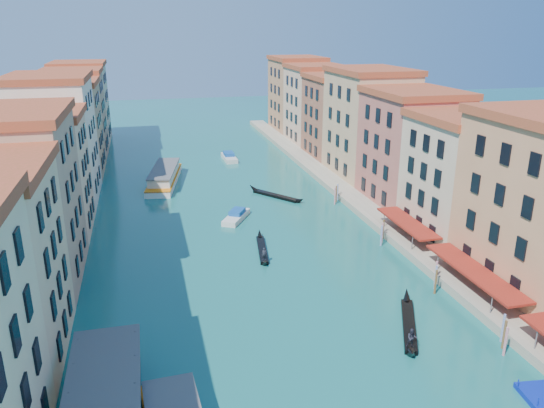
{
  "coord_description": "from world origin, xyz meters",
  "views": [
    {
      "loc": [
        -11.71,
        -21.88,
        28.38
      ],
      "look_at": [
        3.52,
        39.99,
        6.85
      ],
      "focal_mm": 35.0,
      "sensor_mm": 36.0,
      "label": 1
    }
  ],
  "objects": [
    {
      "name": "gondola_right",
      "position": [
        12.29,
        19.13,
        0.49
      ],
      "size": [
        6.23,
        11.92,
        2.54
      ],
      "rotation": [
        0.0,
        0.0,
        -0.44
      ],
      "color": "black",
      "rests_on": "ground"
    },
    {
      "name": "motorboat_mid",
      "position": [
        1.28,
        53.83,
        0.56
      ],
      "size": [
        5.41,
        7.17,
        1.45
      ],
      "rotation": [
        0.0,
        0.0,
        -0.52
      ],
      "color": "silver",
      "rests_on": "ground"
    },
    {
      "name": "gondola_far",
      "position": [
        9.76,
        63.38,
        0.37
      ],
      "size": [
        8.28,
        10.66,
        1.78
      ],
      "rotation": [
        0.0,
        0.0,
        0.64
      ],
      "color": "black",
      "rests_on": "ground"
    },
    {
      "name": "restaurant_awnings",
      "position": [
        22.19,
        23.0,
        2.99
      ],
      "size": [
        3.2,
        44.55,
        3.12
      ],
      "color": "maroon",
      "rests_on": "ground"
    },
    {
      "name": "right_bank_palazzos",
      "position": [
        30.0,
        65.0,
        9.75
      ],
      "size": [
        12.8,
        128.4,
        21.0
      ],
      "color": "#AE4C3D",
      "rests_on": "ground"
    },
    {
      "name": "quay",
      "position": [
        22.0,
        65.0,
        0.5
      ],
      "size": [
        4.0,
        140.0,
        1.0
      ],
      "primitive_type": "cube",
      "color": "gray",
      "rests_on": "ground"
    },
    {
      "name": "gondola_fore",
      "position": [
        2.43,
        41.0,
        0.38
      ],
      "size": [
        2.51,
        11.23,
        2.24
      ],
      "rotation": [
        0.0,
        0.0,
        -0.15
      ],
      "color": "black",
      "rests_on": "ground"
    },
    {
      "name": "mooring_poles_right",
      "position": [
        19.1,
        28.8,
        1.3
      ],
      "size": [
        1.44,
        54.24,
        3.2
      ],
      "color": "brown",
      "rests_on": "ground"
    },
    {
      "name": "left_bank_palazzos",
      "position": [
        -26.0,
        64.68,
        9.71
      ],
      "size": [
        12.8,
        128.4,
        21.0
      ],
      "color": "beige",
      "rests_on": "ground"
    },
    {
      "name": "vaporetto_far",
      "position": [
        -8.41,
        76.8,
        1.32
      ],
      "size": [
        7.9,
        20.13,
        2.92
      ],
      "rotation": [
        0.0,
        0.0,
        -0.18
      ],
      "color": "white",
      "rests_on": "ground"
    },
    {
      "name": "motorboat_far",
      "position": [
        6.47,
        91.89,
        0.64
      ],
      "size": [
        2.62,
        7.98,
        1.65
      ],
      "rotation": [
        0.0,
        0.0,
        0.02
      ],
      "color": "beige",
      "rests_on": "ground"
    }
  ]
}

